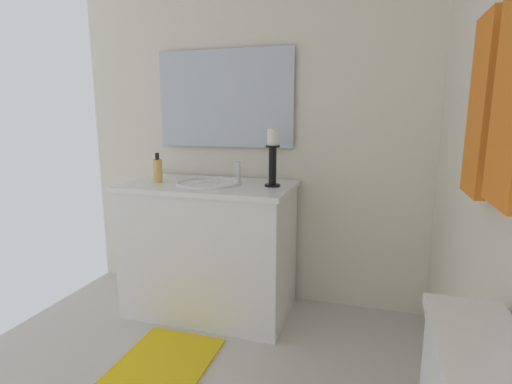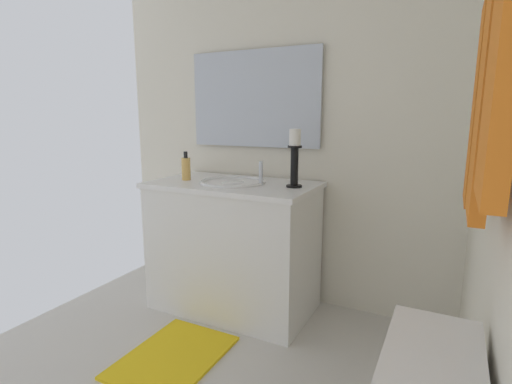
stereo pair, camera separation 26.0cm
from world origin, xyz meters
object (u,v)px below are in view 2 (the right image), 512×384
object	(u,v)px
towel_near_corner	(504,56)
bath_mat	(173,357)
soap_bottle	(186,168)
sink_basin	(233,189)
mirror	(254,99)
towel_center	(487,97)
towel_near_vanity	(480,106)
candle_holder_tall	(295,156)
vanity_cabinet	(234,246)

from	to	relation	value
towel_near_corner	bath_mat	world-z (taller)	towel_near_corner
soap_bottle	bath_mat	world-z (taller)	soap_bottle
sink_basin	mirror	distance (m)	0.61
sink_basin	towel_near_corner	xyz separation A→B (m)	(1.37, 1.24, 0.52)
towel_near_corner	towel_center	bearing A→B (deg)	180.00
mirror	towel_near_corner	bearing A→B (deg)	36.89
soap_bottle	towel_near_corner	size ratio (longest dim) A/B	0.44
mirror	towel_near_corner	size ratio (longest dim) A/B	2.22
soap_bottle	bath_mat	bearing A→B (deg)	28.54
sink_basin	soap_bottle	bearing A→B (deg)	-81.78
towel_near_vanity	soap_bottle	bearing A→B (deg)	-116.18
mirror	bath_mat	xyz separation A→B (m)	(0.91, 0.00, -1.31)
sink_basin	bath_mat	world-z (taller)	sink_basin
bath_mat	mirror	bearing A→B (deg)	180.00
soap_bottle	candle_holder_tall	bearing A→B (deg)	95.69
candle_holder_tall	soap_bottle	world-z (taller)	candle_holder_tall
towel_center	soap_bottle	bearing A→B (deg)	-123.90
candle_holder_tall	soap_bottle	xyz separation A→B (m)	(0.07, -0.70, -0.10)
candle_holder_tall	towel_near_vanity	bearing A→B (deg)	45.50
candle_holder_tall	sink_basin	bearing A→B (deg)	-86.38
towel_center	bath_mat	world-z (taller)	towel_center
soap_bottle	towel_near_corner	xyz separation A→B (m)	(1.32, 1.55, 0.41)
vanity_cabinet	towel_near_vanity	distance (m)	1.70
mirror	towel_center	size ratio (longest dim) A/B	1.83
soap_bottle	vanity_cabinet	bearing A→B (deg)	98.25
bath_mat	sink_basin	bearing A→B (deg)	179.91
vanity_cabinet	soap_bottle	world-z (taller)	soap_bottle
towel_near_vanity	towel_near_corner	size ratio (longest dim) A/B	1.28
candle_holder_tall	towel_near_corner	bearing A→B (deg)	31.33
mirror	candle_holder_tall	distance (m)	0.57
sink_basin	mirror	xyz separation A→B (m)	(-0.28, -0.00, 0.54)
mirror	candle_holder_tall	size ratio (longest dim) A/B	2.77
soap_bottle	mirror	bearing A→B (deg)	135.95
soap_bottle	towel_near_corner	bearing A→B (deg)	49.56
soap_bottle	bath_mat	size ratio (longest dim) A/B	0.30
vanity_cabinet	candle_holder_tall	world-z (taller)	candle_holder_tall
candle_holder_tall	towel_center	world-z (taller)	towel_center
sink_basin	mirror	size ratio (longest dim) A/B	0.44
towel_near_vanity	towel_center	xyz separation A→B (m)	(0.28, 0.00, 0.01)
towel_near_vanity	towel_center	size ratio (longest dim) A/B	1.05
towel_center	candle_holder_tall	bearing A→B (deg)	-142.70
towel_near_corner	soap_bottle	bearing A→B (deg)	-130.44
vanity_cabinet	towel_center	bearing A→B (deg)	48.66
soap_bottle	towel_center	xyz separation A→B (m)	(1.04, 1.55, 0.37)
mirror	towel_near_vanity	xyz separation A→B (m)	(1.09, 1.24, -0.08)
sink_basin	towel_near_corner	bearing A→B (deg)	42.09
vanity_cabinet	candle_holder_tall	xyz separation A→B (m)	(-0.02, 0.39, 0.58)
candle_holder_tall	bath_mat	distance (m)	1.24
candle_holder_tall	towel_near_corner	size ratio (longest dim) A/B	0.80
vanity_cabinet	towel_near_corner	size ratio (longest dim) A/B	2.48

